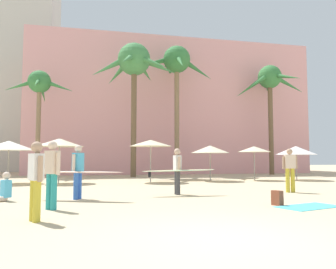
{
  "coord_description": "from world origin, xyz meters",
  "views": [
    {
      "loc": [
        -2.08,
        -5.27,
        1.32
      ],
      "look_at": [
        0.33,
        6.15,
        2.18
      ],
      "focal_mm": 35.67,
      "sensor_mm": 36.0,
      "label": 1
    }
  ],
  "objects_px": {
    "person_far_left": "(78,170)",
    "person_near_left": "(1,191)",
    "cafe_umbrella_5": "(60,143)",
    "person_mid_left": "(52,172)",
    "palm_tree_far_left": "(39,88)",
    "backpack": "(277,198)",
    "cafe_umbrella_0": "(9,145)",
    "palm_tree_center": "(134,65)",
    "cafe_umbrella_6": "(210,149)",
    "cafe_umbrella_3": "(296,150)",
    "person_mid_center": "(36,177)",
    "cafe_umbrella_4": "(254,149)",
    "palm_tree_left": "(270,84)",
    "palm_tree_right": "(176,66)",
    "person_far_right": "(290,168)",
    "cafe_umbrella_1": "(151,143)",
    "beach_towel": "(309,207)",
    "person_near_right": "(178,170)"
  },
  "relations": [
    {
      "from": "palm_tree_far_left",
      "to": "person_far_left",
      "type": "bearing_deg",
      "value": -75.69
    },
    {
      "from": "palm_tree_far_left",
      "to": "beach_towel",
      "type": "height_order",
      "value": "palm_tree_far_left"
    },
    {
      "from": "cafe_umbrella_0",
      "to": "person_near_left",
      "type": "xyz_separation_m",
      "value": [
        1.76,
        -8.03,
        -1.72
      ]
    },
    {
      "from": "backpack",
      "to": "person_mid_left",
      "type": "xyz_separation_m",
      "value": [
        -6.22,
        0.47,
        0.79
      ]
    },
    {
      "from": "person_far_right",
      "to": "palm_tree_left",
      "type": "bearing_deg",
      "value": -13.5
    },
    {
      "from": "palm_tree_right",
      "to": "cafe_umbrella_4",
      "type": "height_order",
      "value": "palm_tree_right"
    },
    {
      "from": "cafe_umbrella_5",
      "to": "beach_towel",
      "type": "bearing_deg",
      "value": -54.0
    },
    {
      "from": "cafe_umbrella_6",
      "to": "cafe_umbrella_5",
      "type": "bearing_deg",
      "value": -178.97
    },
    {
      "from": "cafe_umbrella_6",
      "to": "backpack",
      "type": "xyz_separation_m",
      "value": [
        -1.61,
        -10.42,
        -1.7
      ]
    },
    {
      "from": "cafe_umbrella_1",
      "to": "palm_tree_center",
      "type": "bearing_deg",
      "value": 93.66
    },
    {
      "from": "backpack",
      "to": "person_near_left",
      "type": "xyz_separation_m",
      "value": [
        -7.98,
        2.57,
        0.12
      ]
    },
    {
      "from": "cafe_umbrella_0",
      "to": "cafe_umbrella_4",
      "type": "distance_m",
      "value": 14.28
    },
    {
      "from": "cafe_umbrella_3",
      "to": "person_mid_center",
      "type": "xyz_separation_m",
      "value": [
        -13.53,
        -11.31,
        -0.93
      ]
    },
    {
      "from": "cafe_umbrella_3",
      "to": "person_near_left",
      "type": "relative_size",
      "value": 2.69
    },
    {
      "from": "cafe_umbrella_4",
      "to": "cafe_umbrella_0",
      "type": "bearing_deg",
      "value": 179.72
    },
    {
      "from": "cafe_umbrella_6",
      "to": "backpack",
      "type": "distance_m",
      "value": 10.68
    },
    {
      "from": "palm_tree_far_left",
      "to": "backpack",
      "type": "bearing_deg",
      "value": -60.88
    },
    {
      "from": "person_far_left",
      "to": "backpack",
      "type": "bearing_deg",
      "value": 4.87
    },
    {
      "from": "palm_tree_right",
      "to": "cafe_umbrella_0",
      "type": "height_order",
      "value": "palm_tree_right"
    },
    {
      "from": "beach_towel",
      "to": "person_near_right",
      "type": "distance_m",
      "value": 4.76
    },
    {
      "from": "cafe_umbrella_0",
      "to": "person_far_left",
      "type": "height_order",
      "value": "cafe_umbrella_0"
    },
    {
      "from": "cafe_umbrella_1",
      "to": "cafe_umbrella_6",
      "type": "relative_size",
      "value": 1.05
    },
    {
      "from": "cafe_umbrella_1",
      "to": "person_near_left",
      "type": "distance_m",
      "value": 9.69
    },
    {
      "from": "palm_tree_right",
      "to": "cafe_umbrella_5",
      "type": "relative_size",
      "value": 4.06
    },
    {
      "from": "cafe_umbrella_5",
      "to": "beach_towel",
      "type": "height_order",
      "value": "cafe_umbrella_5"
    },
    {
      "from": "cafe_umbrella_6",
      "to": "person_near_right",
      "type": "distance_m",
      "value": 8.12
    },
    {
      "from": "cafe_umbrella_4",
      "to": "person_far_left",
      "type": "bearing_deg",
      "value": -141.98
    },
    {
      "from": "cafe_umbrella_0",
      "to": "person_far_right",
      "type": "bearing_deg",
      "value": -31.05
    },
    {
      "from": "cafe_umbrella_5",
      "to": "person_mid_center",
      "type": "distance_m",
      "value": 11.55
    },
    {
      "from": "cafe_umbrella_0",
      "to": "person_far_right",
      "type": "distance_m",
      "value": 14.27
    },
    {
      "from": "person_mid_center",
      "to": "person_near_left",
      "type": "distance_m",
      "value": 4.15
    },
    {
      "from": "palm_tree_center",
      "to": "person_near_left",
      "type": "distance_m",
      "value": 16.33
    },
    {
      "from": "cafe_umbrella_5",
      "to": "person_near_left",
      "type": "height_order",
      "value": "cafe_umbrella_5"
    },
    {
      "from": "person_near_right",
      "to": "person_far_left",
      "type": "distance_m",
      "value": 3.62
    },
    {
      "from": "cafe_umbrella_3",
      "to": "palm_tree_far_left",
      "type": "bearing_deg",
      "value": 158.4
    },
    {
      "from": "palm_tree_far_left",
      "to": "person_far_right",
      "type": "height_order",
      "value": "palm_tree_far_left"
    },
    {
      "from": "person_far_left",
      "to": "person_near_left",
      "type": "xyz_separation_m",
      "value": [
        -2.3,
        0.03,
        -0.62
      ]
    },
    {
      "from": "palm_tree_left",
      "to": "cafe_umbrella_3",
      "type": "bearing_deg",
      "value": -107.98
    },
    {
      "from": "cafe_umbrella_3",
      "to": "cafe_umbrella_4",
      "type": "height_order",
      "value": "cafe_umbrella_3"
    },
    {
      "from": "cafe_umbrella_5",
      "to": "person_mid_left",
      "type": "relative_size",
      "value": 1.44
    },
    {
      "from": "person_mid_left",
      "to": "person_far_left",
      "type": "bearing_deg",
      "value": -147.11
    },
    {
      "from": "palm_tree_far_left",
      "to": "person_far_right",
      "type": "xyz_separation_m",
      "value": [
        11.73,
        -13.4,
        -5.52
      ]
    },
    {
      "from": "cafe_umbrella_0",
      "to": "person_mid_center",
      "type": "relative_size",
      "value": 1.62
    },
    {
      "from": "palm_tree_far_left",
      "to": "person_mid_center",
      "type": "bearing_deg",
      "value": -80.62
    },
    {
      "from": "palm_tree_left",
      "to": "palm_tree_right",
      "type": "relative_size",
      "value": 0.9
    },
    {
      "from": "cafe_umbrella_1",
      "to": "cafe_umbrella_4",
      "type": "distance_m",
      "value": 6.65
    },
    {
      "from": "palm_tree_center",
      "to": "cafe_umbrella_0",
      "type": "xyz_separation_m",
      "value": [
        -7.29,
        -5.1,
        -6.27
      ]
    },
    {
      "from": "palm_tree_far_left",
      "to": "palm_tree_right",
      "type": "relative_size",
      "value": 0.74
    },
    {
      "from": "cafe_umbrella_4",
      "to": "person_near_left",
      "type": "relative_size",
      "value": 2.26
    },
    {
      "from": "person_mid_center",
      "to": "person_near_left",
      "type": "relative_size",
      "value": 1.82
    }
  ]
}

